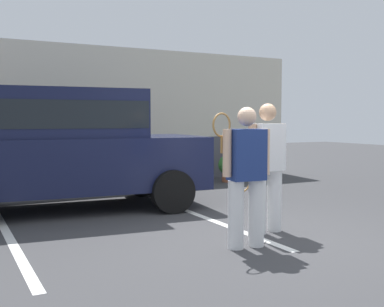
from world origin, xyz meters
The scene contains 8 objects.
ground_plane centered at (0.00, 0.00, 0.00)m, with size 40.00×40.00×0.00m, color #38383A.
parking_stripe_0 centered at (-2.87, 1.50, 0.00)m, with size 0.12×4.40×0.01m, color silver.
parking_stripe_1 centered at (0.03, 1.50, 0.00)m, with size 0.12×4.40×0.01m, color silver.
house_frontage centered at (0.00, 6.05, 1.54)m, with size 10.01×0.40×3.28m.
parked_suv centered at (-1.82, 3.18, 1.15)m, with size 4.76×2.52×2.05m.
tennis_player_man centered at (-0.38, -0.25, 0.89)m, with size 0.77×0.29×1.70m.
tennis_player_woman centered at (0.31, 0.26, 0.91)m, with size 0.91×0.32×1.77m.
potted_plant_by_porch centered at (2.65, 4.99, 0.38)m, with size 0.52×0.52×0.68m.
Camera 1 is at (-3.56, -4.94, 1.55)m, focal length 44.12 mm.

